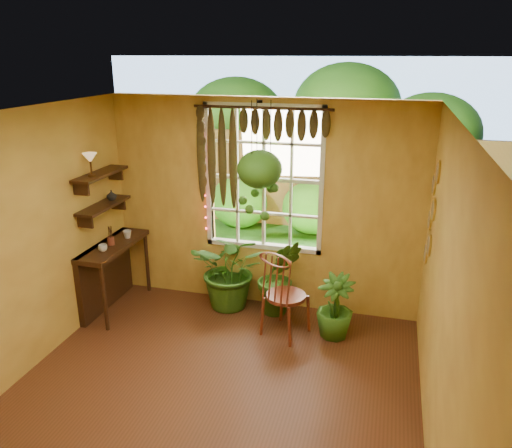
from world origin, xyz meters
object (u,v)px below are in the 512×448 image
Objects in this scene: potted_plant_left at (232,269)px; potted_plant_mid at (279,277)px; hanging_basket at (260,173)px; windsor_chair at (284,307)px; counter_ledge at (108,268)px.

potted_plant_left is 0.64m from potted_plant_mid.
hanging_basket reaches higher than potted_plant_left.
windsor_chair is 0.92× the size of hanging_basket.
counter_ledge is at bearing -158.62° from windsor_chair.
counter_ledge is 0.87× the size of hanging_basket.
windsor_chair is 0.55m from potted_plant_mid.
potted_plant_left is at bearing 161.73° from hanging_basket.
potted_plant_mid is at bearing 30.58° from hanging_basket.
potted_plant_mid is (0.64, -0.00, -0.03)m from potted_plant_left.
windsor_chair is at bearing -42.85° from hanging_basket.
potted_plant_mid is at bearing 10.87° from counter_ledge.
potted_plant_mid is (-0.17, 0.50, 0.14)m from windsor_chair.
windsor_chair is 1.60m from hanging_basket.
potted_plant_mid is (2.19, 0.42, -0.04)m from counter_ledge.
windsor_chair is at bearing -31.99° from potted_plant_left.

